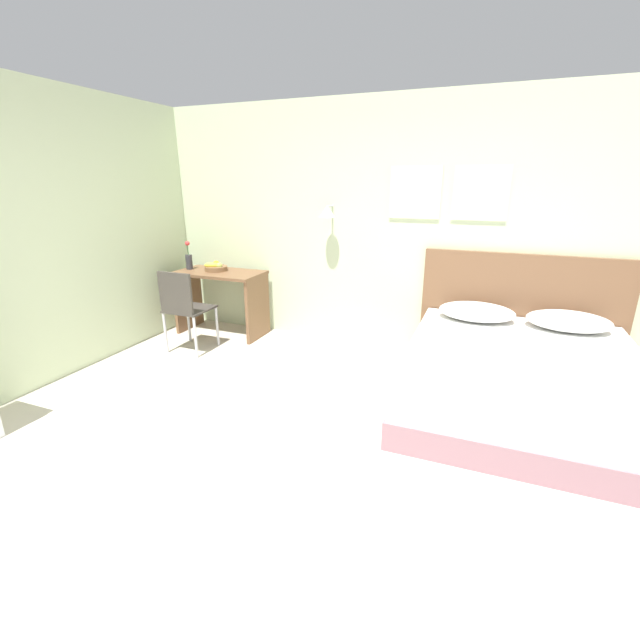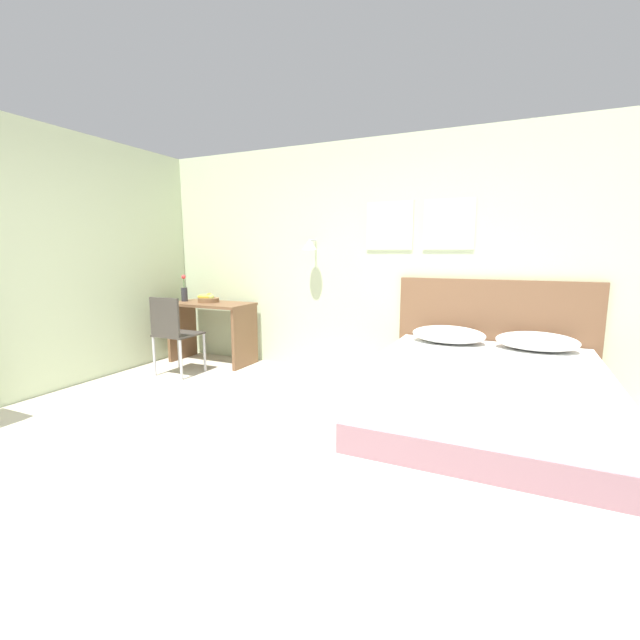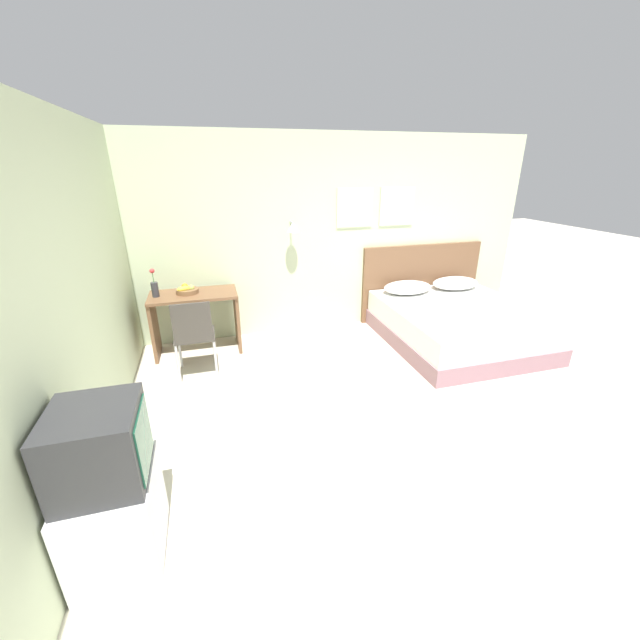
{
  "view_description": "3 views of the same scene",
  "coord_description": "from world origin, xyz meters",
  "px_view_note": "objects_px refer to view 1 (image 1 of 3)",
  "views": [
    {
      "loc": [
        1.12,
        -1.97,
        1.81
      ],
      "look_at": [
        -0.16,
        1.27,
        0.68
      ],
      "focal_mm": 24.0,
      "sensor_mm": 36.0,
      "label": 1
    },
    {
      "loc": [
        1.66,
        -2.05,
        1.41
      ],
      "look_at": [
        -0.0,
        1.56,
        0.78
      ],
      "focal_mm": 24.0,
      "sensor_mm": 36.0,
      "label": 2
    },
    {
      "loc": [
        -1.64,
        -2.55,
        2.26
      ],
      "look_at": [
        -0.56,
        1.17,
        0.71
      ],
      "focal_mm": 22.0,
      "sensor_mm": 36.0,
      "label": 3
    }
  ],
  "objects_px": {
    "pillow_left": "(477,312)",
    "pillow_right": "(568,321)",
    "bed": "(519,381)",
    "fruit_bowl": "(216,267)",
    "desk": "(221,292)",
    "desk_chair": "(183,305)",
    "folded_towel_mid_bed": "(544,390)",
    "flower_vase": "(189,260)",
    "headboard": "(519,311)",
    "folded_towel_near_foot": "(525,361)"
  },
  "relations": [
    {
      "from": "bed",
      "to": "pillow_right",
      "type": "distance_m",
      "value": 0.88
    },
    {
      "from": "folded_towel_mid_bed",
      "to": "fruit_bowl",
      "type": "distance_m",
      "value": 3.79
    },
    {
      "from": "pillow_right",
      "to": "flower_vase",
      "type": "bearing_deg",
      "value": -179.79
    },
    {
      "from": "desk_chair",
      "to": "fruit_bowl",
      "type": "bearing_deg",
      "value": 94.47
    },
    {
      "from": "bed",
      "to": "pillow_right",
      "type": "bearing_deg",
      "value": 60.86
    },
    {
      "from": "pillow_right",
      "to": "flower_vase",
      "type": "xyz_separation_m",
      "value": [
        -4.15,
        -0.02,
        0.29
      ]
    },
    {
      "from": "pillow_left",
      "to": "desk",
      "type": "bearing_deg",
      "value": -179.96
    },
    {
      "from": "pillow_right",
      "to": "fruit_bowl",
      "type": "distance_m",
      "value": 3.8
    },
    {
      "from": "pillow_right",
      "to": "folded_towel_near_foot",
      "type": "relative_size",
      "value": 2.04
    },
    {
      "from": "bed",
      "to": "headboard",
      "type": "distance_m",
      "value": 1.06
    },
    {
      "from": "bed",
      "to": "pillow_left",
      "type": "height_order",
      "value": "pillow_left"
    },
    {
      "from": "pillow_right",
      "to": "desk",
      "type": "bearing_deg",
      "value": -179.97
    },
    {
      "from": "bed",
      "to": "desk",
      "type": "bearing_deg",
      "value": 168.04
    },
    {
      "from": "pillow_left",
      "to": "pillow_right",
      "type": "height_order",
      "value": "same"
    },
    {
      "from": "folded_towel_mid_bed",
      "to": "desk",
      "type": "bearing_deg",
      "value": 156.93
    },
    {
      "from": "desk",
      "to": "flower_vase",
      "type": "height_order",
      "value": "flower_vase"
    },
    {
      "from": "bed",
      "to": "folded_towel_near_foot",
      "type": "distance_m",
      "value": 0.42
    },
    {
      "from": "headboard",
      "to": "pillow_right",
      "type": "height_order",
      "value": "headboard"
    },
    {
      "from": "headboard",
      "to": "flower_vase",
      "type": "height_order",
      "value": "headboard"
    },
    {
      "from": "pillow_left",
      "to": "headboard",
      "type": "bearing_deg",
      "value": 38.02
    },
    {
      "from": "desk",
      "to": "desk_chair",
      "type": "xyz_separation_m",
      "value": [
        -0.01,
        -0.69,
        0.02
      ]
    },
    {
      "from": "headboard",
      "to": "desk_chair",
      "type": "relative_size",
      "value": 2.1
    },
    {
      "from": "folded_towel_near_foot",
      "to": "pillow_right",
      "type": "bearing_deg",
      "value": 68.08
    },
    {
      "from": "pillow_right",
      "to": "desk_chair",
      "type": "bearing_deg",
      "value": -169.53
    },
    {
      "from": "desk_chair",
      "to": "flower_vase",
      "type": "bearing_deg",
      "value": 121.34
    },
    {
      "from": "folded_towel_near_foot",
      "to": "flower_vase",
      "type": "height_order",
      "value": "flower_vase"
    },
    {
      "from": "folded_towel_near_foot",
      "to": "desk",
      "type": "height_order",
      "value": "desk"
    },
    {
      "from": "folded_towel_mid_bed",
      "to": "desk_chair",
      "type": "bearing_deg",
      "value": 167.42
    },
    {
      "from": "pillow_left",
      "to": "pillow_right",
      "type": "xyz_separation_m",
      "value": [
        0.79,
        0.0,
        0.0
      ]
    },
    {
      "from": "pillow_left",
      "to": "folded_towel_near_foot",
      "type": "distance_m",
      "value": 1.08
    },
    {
      "from": "folded_towel_near_foot",
      "to": "fruit_bowl",
      "type": "bearing_deg",
      "value": 163.14
    },
    {
      "from": "fruit_bowl",
      "to": "pillow_left",
      "type": "bearing_deg",
      "value": -0.45
    },
    {
      "from": "fruit_bowl",
      "to": "desk_chair",
      "type": "bearing_deg",
      "value": -85.53
    },
    {
      "from": "headboard",
      "to": "pillow_right",
      "type": "distance_m",
      "value": 0.5
    },
    {
      "from": "pillow_left",
      "to": "folded_towel_mid_bed",
      "type": "xyz_separation_m",
      "value": [
        0.47,
        -1.45,
        -0.05
      ]
    },
    {
      "from": "flower_vase",
      "to": "fruit_bowl",
      "type": "bearing_deg",
      "value": 6.29
    },
    {
      "from": "pillow_left",
      "to": "flower_vase",
      "type": "distance_m",
      "value": 3.37
    },
    {
      "from": "folded_towel_mid_bed",
      "to": "flower_vase",
      "type": "bearing_deg",
      "value": 159.42
    },
    {
      "from": "folded_towel_near_foot",
      "to": "fruit_bowl",
      "type": "distance_m",
      "value": 3.55
    },
    {
      "from": "pillow_right",
      "to": "folded_towel_near_foot",
      "type": "xyz_separation_m",
      "value": [
        -0.4,
        -1.0,
        -0.05
      ]
    },
    {
      "from": "folded_towel_mid_bed",
      "to": "pillow_right",
      "type": "bearing_deg",
      "value": 77.69
    },
    {
      "from": "folded_towel_mid_bed",
      "to": "desk_chair",
      "type": "height_order",
      "value": "desk_chair"
    },
    {
      "from": "fruit_bowl",
      "to": "folded_towel_mid_bed",
      "type": "bearing_deg",
      "value": -23.03
    },
    {
      "from": "headboard",
      "to": "desk",
      "type": "xyz_separation_m",
      "value": [
        -3.33,
        -0.31,
        -0.04
      ]
    },
    {
      "from": "pillow_left",
      "to": "desk",
      "type": "height_order",
      "value": "desk"
    },
    {
      "from": "bed",
      "to": "desk_chair",
      "type": "relative_size",
      "value": 2.16
    },
    {
      "from": "folded_towel_near_foot",
      "to": "folded_towel_mid_bed",
      "type": "height_order",
      "value": "same"
    },
    {
      "from": "pillow_right",
      "to": "folded_towel_mid_bed",
      "type": "bearing_deg",
      "value": -102.31
    },
    {
      "from": "folded_towel_mid_bed",
      "to": "folded_towel_near_foot",
      "type": "bearing_deg",
      "value": 100.89
    },
    {
      "from": "headboard",
      "to": "folded_towel_near_foot",
      "type": "xyz_separation_m",
      "value": [
        -0.01,
        -1.31,
        -0.02
      ]
    }
  ]
}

